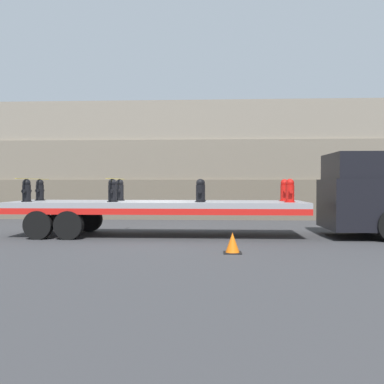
% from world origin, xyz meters
% --- Properties ---
extents(ground_plane, '(120.00, 120.00, 0.00)m').
position_xyz_m(ground_plane, '(0.00, 0.00, 0.00)').
color(ground_plane, '#38383A').
extents(rock_cliff, '(60.00, 3.30, 6.01)m').
position_xyz_m(rock_cliff, '(0.00, 8.12, 3.01)').
color(rock_cliff, '#665B4C').
rests_on(rock_cliff, ground_plane).
extents(truck_cab, '(2.62, 2.75, 2.82)m').
position_xyz_m(truck_cab, '(7.06, 0.00, 1.41)').
color(truck_cab, black).
rests_on(truck_cab, ground_plane).
extents(flatbed_trailer, '(10.03, 2.60, 1.19)m').
position_xyz_m(flatbed_trailer, '(-0.57, 0.00, 0.98)').
color(flatbed_trailer, gray).
rests_on(flatbed_trailer, ground_plane).
extents(fire_hydrant_black_near_0, '(0.35, 0.54, 0.77)m').
position_xyz_m(fire_hydrant_black_near_0, '(-4.41, -0.55, 1.56)').
color(fire_hydrant_black_near_0, black).
rests_on(fire_hydrant_black_near_0, flatbed_trailer).
extents(fire_hydrant_black_far_0, '(0.35, 0.54, 0.77)m').
position_xyz_m(fire_hydrant_black_far_0, '(-4.41, 0.55, 1.56)').
color(fire_hydrant_black_far_0, black).
rests_on(fire_hydrant_black_far_0, flatbed_trailer).
extents(fire_hydrant_black_near_1, '(0.35, 0.54, 0.77)m').
position_xyz_m(fire_hydrant_black_near_1, '(-1.47, -0.55, 1.56)').
color(fire_hydrant_black_near_1, black).
rests_on(fire_hydrant_black_near_1, flatbed_trailer).
extents(fire_hydrant_black_far_1, '(0.35, 0.54, 0.77)m').
position_xyz_m(fire_hydrant_black_far_1, '(-1.47, 0.55, 1.56)').
color(fire_hydrant_black_far_1, black).
rests_on(fire_hydrant_black_far_1, flatbed_trailer).
extents(fire_hydrant_black_near_2, '(0.35, 0.54, 0.77)m').
position_xyz_m(fire_hydrant_black_near_2, '(1.47, -0.55, 1.56)').
color(fire_hydrant_black_near_2, black).
rests_on(fire_hydrant_black_near_2, flatbed_trailer).
extents(fire_hydrant_black_far_2, '(0.35, 0.54, 0.77)m').
position_xyz_m(fire_hydrant_black_far_2, '(1.47, 0.55, 1.56)').
color(fire_hydrant_black_far_2, black).
rests_on(fire_hydrant_black_far_2, flatbed_trailer).
extents(fire_hydrant_red_near_3, '(0.35, 0.54, 0.77)m').
position_xyz_m(fire_hydrant_red_near_3, '(4.41, -0.55, 1.56)').
color(fire_hydrant_red_near_3, red).
rests_on(fire_hydrant_red_near_3, flatbed_trailer).
extents(fire_hydrant_red_far_3, '(0.35, 0.54, 0.77)m').
position_xyz_m(fire_hydrant_red_far_3, '(4.41, 0.55, 1.56)').
color(fire_hydrant_red_far_3, red).
rests_on(fire_hydrant_red_far_3, flatbed_trailer).
extents(cargo_strap_rear, '(0.05, 2.70, 0.01)m').
position_xyz_m(cargo_strap_rear, '(-4.41, 0.00, 1.97)').
color(cargo_strap_rear, yellow).
rests_on(cargo_strap_rear, fire_hydrant_black_near_0).
extents(cargo_strap_middle, '(0.05, 2.70, 0.01)m').
position_xyz_m(cargo_strap_middle, '(-1.47, 0.00, 1.97)').
color(cargo_strap_middle, yellow).
rests_on(cargo_strap_middle, fire_hydrant_black_near_1).
extents(traffic_cone, '(0.47, 0.47, 0.54)m').
position_xyz_m(traffic_cone, '(2.41, -3.59, 0.26)').
color(traffic_cone, black).
rests_on(traffic_cone, ground_plane).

